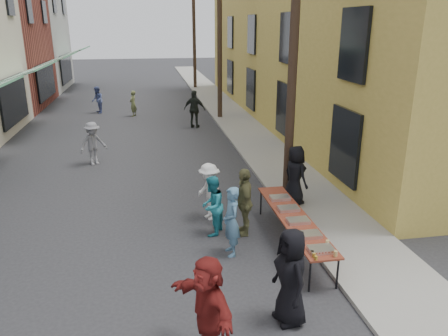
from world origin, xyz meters
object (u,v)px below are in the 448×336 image
object	(u,v)px
utility_pole_mid	(220,35)
guest_front_a	(291,277)
utility_pole_near	(294,45)
serving_table	(294,218)
catering_tray_sausage	(321,249)
server	(295,175)
utility_pole_far	(194,31)
guest_front_c	(212,206)

from	to	relation	value
utility_pole_mid	guest_front_a	distance (m)	17.91
utility_pole_near	guest_front_a	distance (m)	6.77
serving_table	utility_pole_mid	bearing A→B (deg)	87.06
catering_tray_sausage	server	distance (m)	4.01
serving_table	server	bearing A→B (deg)	70.39
utility_pole_near	utility_pole_far	bearing A→B (deg)	90.00
utility_pole_mid	catering_tray_sausage	bearing A→B (deg)	-92.64
utility_pole_far	serving_table	bearing A→B (deg)	-91.62
utility_pole_near	guest_front_c	bearing A→B (deg)	-143.90
serving_table	catering_tray_sausage	world-z (taller)	catering_tray_sausage
guest_front_a	guest_front_c	world-z (taller)	guest_front_a
catering_tray_sausage	guest_front_c	distance (m)	3.16
utility_pole_mid	utility_pole_far	xyz separation A→B (m)	(0.00, 12.00, 0.00)
utility_pole_mid	catering_tray_sausage	distance (m)	16.89
serving_table	guest_front_c	bearing A→B (deg)	152.33
catering_tray_sausage	guest_front_c	world-z (taller)	guest_front_c
guest_front_a	utility_pole_near	bearing A→B (deg)	153.39
serving_table	catering_tray_sausage	distance (m)	1.65
utility_pole_mid	serving_table	world-z (taller)	utility_pole_mid
utility_pole_mid	guest_front_c	distance (m)	14.59
guest_front_a	server	size ratio (longest dim) A/B	1.04
serving_table	guest_front_a	world-z (taller)	guest_front_a
guest_front_c	catering_tray_sausage	bearing A→B (deg)	62.00
serving_table	server	xyz separation A→B (m)	(0.81, 2.27, 0.25)
utility_pole_near	server	bearing A→B (deg)	-84.70
utility_pole_near	catering_tray_sausage	xyz separation A→B (m)	(-0.76, -4.46, -3.71)
utility_pole_far	guest_front_c	distance (m)	26.26
catering_tray_sausage	server	world-z (taller)	server
utility_pole_far	guest_front_a	world-z (taller)	utility_pole_far
utility_pole_mid	serving_table	bearing A→B (deg)	-92.94
serving_table	guest_front_a	size ratio (longest dim) A/B	2.23
utility_pole_near	catering_tray_sausage	size ratio (longest dim) A/B	18.00
utility_pole_near	catering_tray_sausage	world-z (taller)	utility_pole_near
utility_pole_far	serving_table	size ratio (longest dim) A/B	2.25
guest_front_a	guest_front_c	bearing A→B (deg)	-175.99
serving_table	guest_front_c	world-z (taller)	guest_front_c
utility_pole_near	guest_front_a	world-z (taller)	utility_pole_near
utility_pole_far	guest_front_a	distance (m)	29.73
serving_table	catering_tray_sausage	bearing A→B (deg)	-90.00
catering_tray_sausage	server	size ratio (longest dim) A/B	0.29
guest_front_c	utility_pole_far	bearing A→B (deg)	-158.43
guest_front_a	server	world-z (taller)	server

